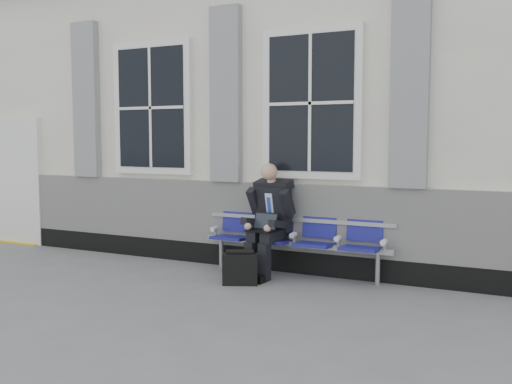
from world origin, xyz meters
The scene contains 5 objects.
ground centered at (0.00, 0.00, 0.00)m, with size 70.00×70.00×0.00m, color slate.
station_building centered at (-0.02, 3.47, 2.22)m, with size 14.40×4.40×4.49m.
bench centered at (0.19, 1.32, 0.55)m, with size 2.60×0.47×0.91m.
businessman centered at (-0.12, 1.19, 0.79)m, with size 0.63×0.84×1.48m.
briefcase centered at (-0.24, 0.58, 0.20)m, with size 0.46×0.34×0.44m.
Camera 1 is at (2.93, -5.55, 1.79)m, focal length 40.00 mm.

